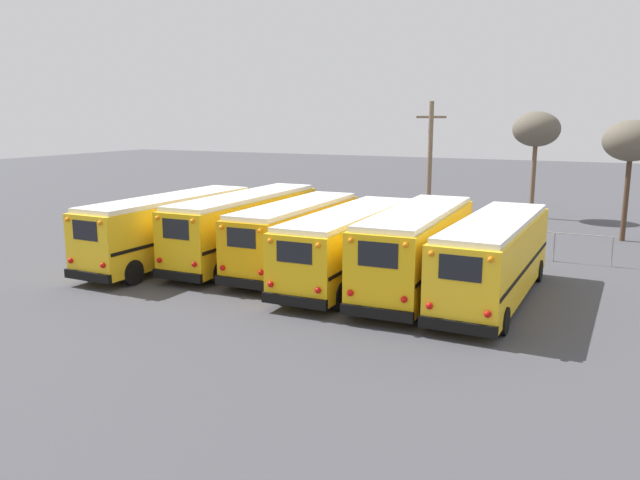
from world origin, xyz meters
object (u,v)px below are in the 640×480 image
object	(u,v)px
school_bus_1	(246,225)
school_bus_5	(494,257)
school_bus_3	(350,243)
bare_tree_1	(536,130)
school_bus_2	(296,234)
bare_tree_0	(631,142)
utility_pole	(430,164)
school_bus_0	(171,227)
school_bus_4	(417,247)

from	to	relation	value
school_bus_1	school_bus_5	world-z (taller)	school_bus_1
school_bus_3	bare_tree_1	distance (m)	22.05
school_bus_3	bare_tree_1	size ratio (longest dim) A/B	1.43
school_bus_5	bare_tree_1	world-z (taller)	bare_tree_1
school_bus_5	bare_tree_1	xyz separation A→B (m)	(-1.25, 21.29, 4.26)
school_bus_2	bare_tree_0	world-z (taller)	bare_tree_0
school_bus_3	school_bus_1	bearing A→B (deg)	167.25
bare_tree_0	school_bus_5	bearing A→B (deg)	-106.61
bare_tree_0	bare_tree_1	distance (m)	8.55
school_bus_1	utility_pole	world-z (taller)	utility_pole
school_bus_3	school_bus_5	bearing A→B (deg)	-1.66
bare_tree_0	bare_tree_1	bearing A→B (deg)	131.98
utility_pole	bare_tree_1	distance (m)	9.46
school_bus_1	school_bus_5	distance (m)	11.96
school_bus_0	school_bus_3	world-z (taller)	school_bus_0
school_bus_3	utility_pole	xyz separation A→B (m)	(-0.43, 13.39, 2.37)
school_bus_0	school_bus_3	distance (m)	8.92
school_bus_3	utility_pole	world-z (taller)	utility_pole
bare_tree_0	school_bus_1	bearing A→B (deg)	-140.56
school_bus_1	utility_pole	size ratio (longest dim) A/B	1.38
school_bus_4	bare_tree_1	distance (m)	21.84
school_bus_1	school_bus_4	size ratio (longest dim) A/B	1.09
school_bus_1	bare_tree_0	size ratio (longest dim) A/B	1.60
school_bus_1	school_bus_5	xyz separation A→B (m)	(11.87, -1.51, -0.06)
school_bus_2	utility_pole	size ratio (longest dim) A/B	1.22
school_bus_3	utility_pole	bearing A→B (deg)	91.84
school_bus_0	utility_pole	xyz separation A→B (m)	(8.47, 13.91, 2.28)
school_bus_1	bare_tree_1	distance (m)	22.83
school_bus_2	school_bus_5	bearing A→B (deg)	-6.36
school_bus_1	school_bus_3	distance (m)	6.08
school_bus_5	utility_pole	distance (m)	15.16
school_bus_0	school_bus_4	bearing A→B (deg)	1.25
school_bus_1	school_bus_2	distance (m)	3.01
school_bus_2	school_bus_3	world-z (taller)	school_bus_2
school_bus_4	bare_tree_0	xyz separation A→B (m)	(7.42, 15.03, 3.71)
school_bus_2	school_bus_3	xyz separation A→B (m)	(2.97, -0.82, -0.02)
school_bus_0	school_bus_2	bearing A→B (deg)	12.73
school_bus_1	school_bus_3	world-z (taller)	school_bus_1
school_bus_2	school_bus_4	world-z (taller)	school_bus_4
bare_tree_1	school_bus_1	bearing A→B (deg)	-118.23
utility_pole	school_bus_0	bearing A→B (deg)	-121.34
school_bus_1	school_bus_5	bearing A→B (deg)	-7.27
utility_pole	school_bus_3	bearing A→B (deg)	-88.16
utility_pole	bare_tree_0	world-z (taller)	utility_pole
school_bus_0	school_bus_5	world-z (taller)	school_bus_0
school_bus_0	bare_tree_0	xyz separation A→B (m)	(19.29, 15.29, 3.75)
school_bus_2	school_bus_3	distance (m)	3.08
school_bus_4	school_bus_5	bearing A→B (deg)	1.73
bare_tree_0	bare_tree_1	world-z (taller)	bare_tree_1
school_bus_1	school_bus_4	xyz separation A→B (m)	(8.90, -1.60, 0.04)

